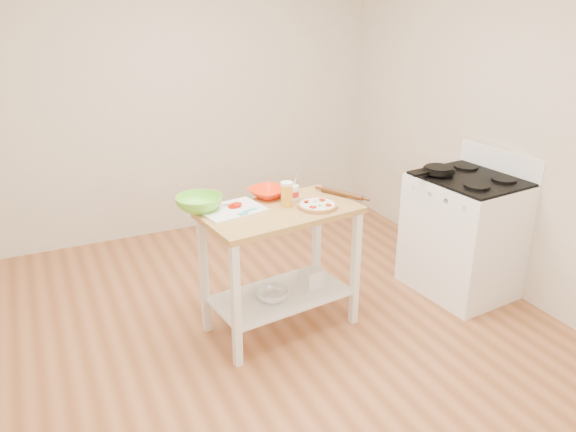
# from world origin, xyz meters

# --- Properties ---
(room_shell) EXTENTS (4.04, 4.54, 2.74)m
(room_shell) POSITION_xyz_m (0.00, 0.00, 1.35)
(room_shell) COLOR #AC693F
(room_shell) RESTS_ON ground
(prep_island) EXTENTS (1.09, 0.68, 0.90)m
(prep_island) POSITION_xyz_m (0.13, 0.20, 0.64)
(prep_island) COLOR #B48B4A
(prep_island) RESTS_ON ground
(gas_stove) EXTENTS (0.73, 0.83, 1.11)m
(gas_stove) POSITION_xyz_m (1.66, 0.09, 0.47)
(gas_stove) COLOR white
(gas_stove) RESTS_ON ground
(skillet) EXTENTS (0.38, 0.24, 0.03)m
(skillet) POSITION_xyz_m (1.48, 0.25, 0.97)
(skillet) COLOR black
(skillet) RESTS_ON gas_stove
(pizza) EXTENTS (0.26, 0.26, 0.04)m
(pizza) POSITION_xyz_m (0.37, 0.13, 0.92)
(pizza) COLOR tan
(pizza) RESTS_ON prep_island
(cutting_board) EXTENTS (0.45, 0.37, 0.04)m
(cutting_board) POSITION_xyz_m (-0.17, 0.32, 0.91)
(cutting_board) COLOR white
(cutting_board) RESTS_ON prep_island
(spatula) EXTENTS (0.15, 0.08, 0.01)m
(spatula) POSITION_xyz_m (-0.10, 0.22, 0.92)
(spatula) COLOR #37C1AB
(spatula) RESTS_ON cutting_board
(knife) EXTENTS (0.27, 0.03, 0.01)m
(knife) POSITION_xyz_m (-0.31, 0.39, 0.92)
(knife) COLOR silver
(knife) RESTS_ON cutting_board
(orange_bowl) EXTENTS (0.33, 0.33, 0.06)m
(orange_bowl) POSITION_xyz_m (0.16, 0.46, 0.93)
(orange_bowl) COLOR #FF3207
(orange_bowl) RESTS_ON prep_island
(green_bowl) EXTENTS (0.35, 0.35, 0.10)m
(green_bowl) POSITION_xyz_m (-0.35, 0.42, 0.95)
(green_bowl) COLOR #73DC38
(green_bowl) RESTS_ON prep_island
(beer_pint) EXTENTS (0.08, 0.08, 0.17)m
(beer_pint) POSITION_xyz_m (0.20, 0.24, 0.98)
(beer_pint) COLOR gold
(beer_pint) RESTS_ON prep_island
(yogurt_tub) EXTENTS (0.09, 0.09, 0.19)m
(yogurt_tub) POSITION_xyz_m (0.28, 0.31, 0.95)
(yogurt_tub) COLOR white
(yogurt_tub) RESTS_ON prep_island
(rolling_pin) EXTENTS (0.19, 0.31, 0.04)m
(rolling_pin) POSITION_xyz_m (0.63, 0.24, 0.92)
(rolling_pin) COLOR #522C12
(rolling_pin) RESTS_ON prep_island
(shelf_glass_bowl) EXTENTS (0.26, 0.26, 0.07)m
(shelf_glass_bowl) POSITION_xyz_m (0.05, 0.16, 0.30)
(shelf_glass_bowl) COLOR silver
(shelf_glass_bowl) RESTS_ON prep_island
(shelf_bin) EXTENTS (0.14, 0.14, 0.12)m
(shelf_bin) POSITION_xyz_m (0.39, 0.23, 0.32)
(shelf_bin) COLOR white
(shelf_bin) RESTS_ON prep_island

